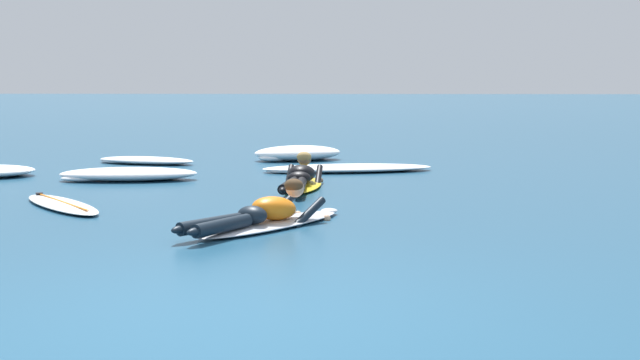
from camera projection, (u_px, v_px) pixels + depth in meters
name	position (u px, v px, depth m)	size (l,w,h in m)	color
ground_plane	(302.00, 167.00, 16.46)	(120.00, 120.00, 0.00)	navy
surfer_near	(266.00, 216.00, 9.98)	(1.78, 2.36, 0.53)	silver
surfer_far	(301.00, 179.00, 13.43)	(0.66, 2.55, 0.53)	yellow
drifting_surfboard	(61.00, 204.00, 11.58)	(1.69, 2.06, 0.16)	white
whitewater_mid_left	(129.00, 174.00, 14.46)	(2.21, 1.09, 0.20)	white
whitewater_mid_right	(348.00, 168.00, 15.77)	(3.02, 1.39, 0.12)	white
whitewater_back	(146.00, 160.00, 17.12)	(2.03, 1.22, 0.13)	white
whitewater_far_band	(298.00, 153.00, 17.81)	(1.94, 1.52, 0.28)	white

